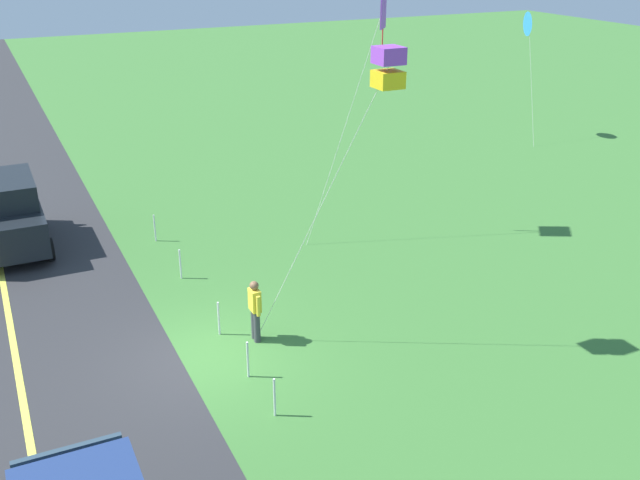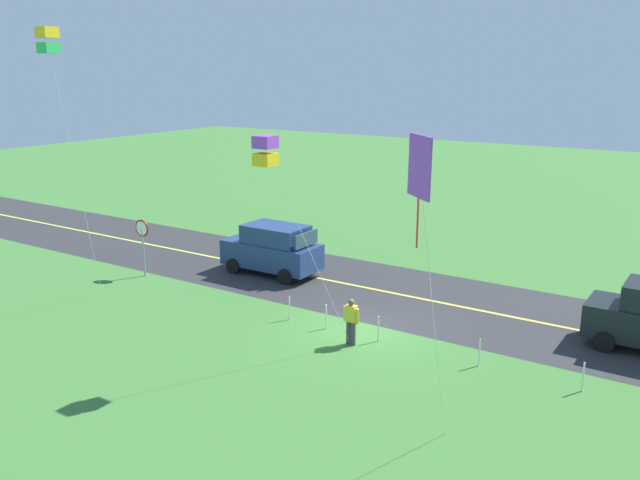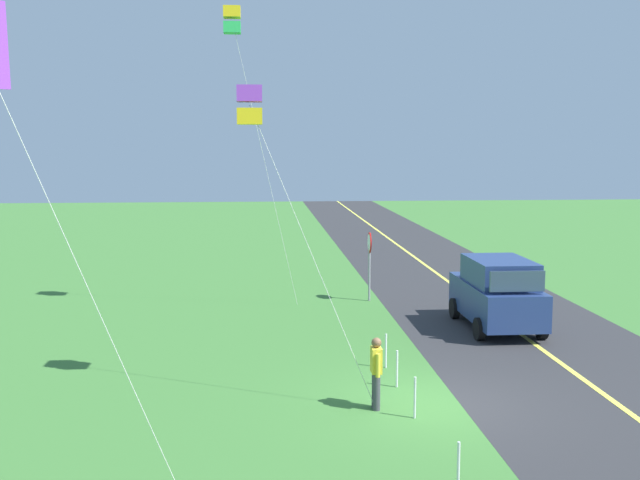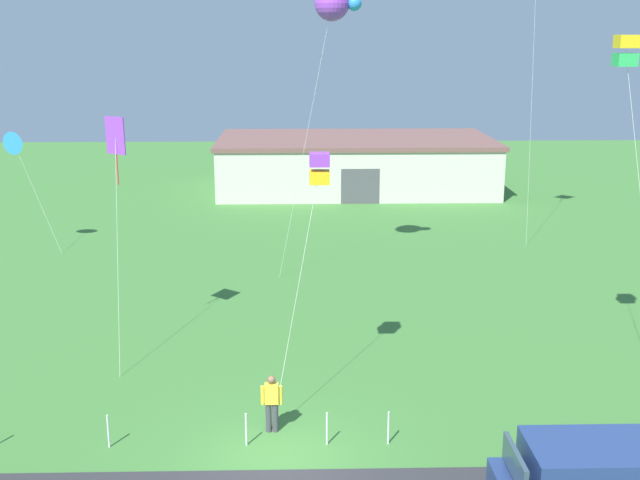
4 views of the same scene
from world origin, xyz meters
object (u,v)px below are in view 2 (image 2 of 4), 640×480
at_px(car_suv_foreground, 273,249).
at_px(kite_orange_near, 48,41).
at_px(stop_sign, 142,237).
at_px(kite_red_low, 266,151).
at_px(person_adult_near, 351,320).
at_px(kite_yellow_high, 420,173).

height_order(car_suv_foreground, kite_orange_near, kite_orange_near).
relative_size(stop_sign, kite_red_low, 0.36).
distance_m(person_adult_near, kite_yellow_high, 10.14).
bearing_deg(car_suv_foreground, stop_sign, 36.62).
height_order(person_adult_near, kite_yellow_high, kite_yellow_high).
xyz_separation_m(car_suv_foreground, stop_sign, (4.54, 3.38, 0.65)).
height_order(car_suv_foreground, stop_sign, stop_sign).
bearing_deg(stop_sign, person_adult_near, 172.40).
bearing_deg(kite_red_low, car_suv_foreground, -53.71).
xyz_separation_m(car_suv_foreground, person_adult_near, (-6.91, 4.90, -0.29)).
height_order(stop_sign, person_adult_near, stop_sign).
bearing_deg(person_adult_near, stop_sign, 23.32).
distance_m(car_suv_foreground, stop_sign, 5.70).
relative_size(kite_yellow_high, kite_orange_near, 0.75).
height_order(car_suv_foreground, kite_yellow_high, kite_yellow_high).
bearing_deg(kite_yellow_high, stop_sign, -25.15).
distance_m(car_suv_foreground, kite_orange_near, 12.31).
height_order(stop_sign, kite_red_low, kite_red_low).
bearing_deg(car_suv_foreground, kite_red_low, 126.29).
relative_size(stop_sign, kite_yellow_high, 0.33).
height_order(car_suv_foreground, person_adult_near, car_suv_foreground).
bearing_deg(kite_orange_near, person_adult_near, -161.49).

